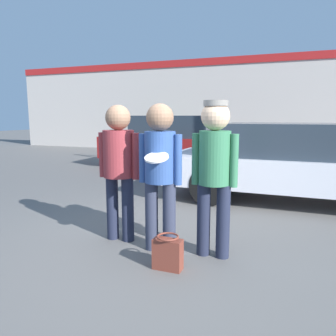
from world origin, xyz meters
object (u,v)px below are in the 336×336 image
at_px(shrub, 158,140).
at_px(person_left, 119,160).
at_px(parked_car_near, 297,162).
at_px(handbag, 168,253).
at_px(person_right, 214,165).
at_px(parked_car_far, 176,142).
at_px(person_middle_with_frisbee, 160,165).

bearing_deg(shrub, person_left, -69.77).
height_order(parked_car_near, shrub, parked_car_near).
bearing_deg(parked_car_near, handbag, -109.86).
xyz_separation_m(person_right, handbag, (-0.35, -0.49, -0.87)).
height_order(person_right, parked_car_near, person_right).
relative_size(person_right, shrub, 1.60).
bearing_deg(person_left, parked_car_far, 102.95).
bearing_deg(person_right, handbag, -125.71).
height_order(parked_car_near, parked_car_far, parked_car_far).
distance_m(parked_car_near, parked_car_far, 4.67).
height_order(parked_car_far, handbag, parked_car_far).
bearing_deg(handbag, person_left, 147.10).
xyz_separation_m(person_left, person_right, (1.21, -0.06, 0.02)).
xyz_separation_m(person_right, parked_car_near, (0.86, 2.87, -0.31)).
bearing_deg(person_middle_with_frisbee, shrub, 112.98).
distance_m(parked_car_near, shrub, 9.08).
height_order(person_left, parked_car_near, person_left).
bearing_deg(shrub, person_right, -63.97).
bearing_deg(person_left, person_right, -3.04).
relative_size(person_right, handbag, 4.81).
bearing_deg(shrub, person_middle_with_frisbee, -67.02).
xyz_separation_m(person_middle_with_frisbee, shrub, (-4.24, 10.00, -0.48)).
bearing_deg(parked_car_near, parked_car_far, 137.53).
height_order(person_left, parked_car_far, person_left).
height_order(person_middle_with_frisbee, shrub, person_middle_with_frisbee).
distance_m(person_right, parked_car_far, 6.57).
distance_m(person_left, parked_car_far, 6.13).
relative_size(person_right, parked_car_far, 0.38).
bearing_deg(parked_car_far, person_right, -66.79).
bearing_deg(parked_car_near, person_right, -106.70).
distance_m(parked_car_far, shrub, 4.51).
bearing_deg(parked_car_far, parked_car_near, -42.47).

